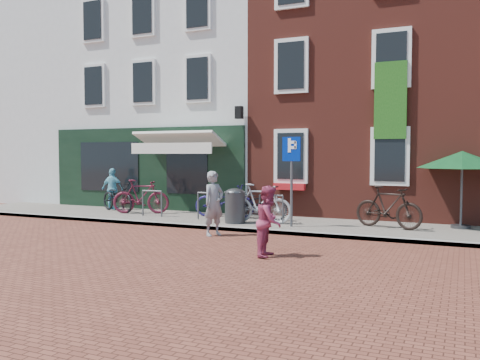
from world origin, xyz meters
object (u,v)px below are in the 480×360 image
at_px(woman, 214,203).
at_px(litter_bin, 235,204).
at_px(parasol, 462,156).
at_px(bicycle_3, 259,203).
at_px(bicycle_0, 118,197).
at_px(bicycle_5, 388,207).
at_px(bicycle_1, 141,197).
at_px(cafe_person, 113,189).
at_px(parking_sign, 291,165).
at_px(bicycle_2, 225,201).
at_px(boy, 269,221).
at_px(bicycle_4, 258,203).

bearing_deg(woman, litter_bin, 29.71).
xyz_separation_m(parasol, bicycle_3, (-5.24, -1.28, -1.34)).
distance_m(parasol, bicycle_0, 10.85).
distance_m(woman, bicycle_5, 4.63).
bearing_deg(bicycle_1, bicycle_3, -118.72).
bearing_deg(bicycle_5, cafe_person, 103.79).
relative_size(parasol, bicycle_3, 1.22).
relative_size(woman, bicycle_5, 0.88).
bearing_deg(bicycle_0, parking_sign, -74.83).
distance_m(parking_sign, bicycle_2, 3.03).
bearing_deg(bicycle_1, woman, -143.54).
xyz_separation_m(bicycle_1, bicycle_3, (4.43, -0.56, 0.00)).
height_order(parasol, boy, parasol).
distance_m(woman, bicycle_1, 4.67).
bearing_deg(boy, cafe_person, 52.58).
xyz_separation_m(litter_bin, parking_sign, (1.69, -0.02, 1.12)).
xyz_separation_m(parking_sign, bicycle_1, (-5.47, 0.84, -1.11)).
relative_size(woman, cafe_person, 1.12).
xyz_separation_m(boy, bicycle_2, (-3.24, 4.63, -0.11)).
bearing_deg(bicycle_0, bicycle_1, -74.73).
relative_size(bicycle_1, bicycle_5, 1.00).
bearing_deg(litter_bin, bicycle_1, 167.88).
relative_size(boy, cafe_person, 0.98).
bearing_deg(bicycle_4, boy, -151.72).
relative_size(bicycle_1, bicycle_2, 0.97).
xyz_separation_m(bicycle_3, bicycle_4, (-0.34, 0.70, -0.06)).
bearing_deg(cafe_person, bicycle_2, 172.23).
bearing_deg(bicycle_4, bicycle_5, -89.69).
bearing_deg(bicycle_3, bicycle_0, 76.00).
distance_m(boy, bicycle_5, 4.60).
xyz_separation_m(litter_bin, bicycle_5, (4.13, 0.74, 0.02)).
height_order(parking_sign, parasol, parking_sign).
xyz_separation_m(cafe_person, bicycle_0, (0.55, -0.44, -0.22)).
bearing_deg(bicycle_5, bicycle_4, 104.63).
bearing_deg(boy, bicycle_5, -27.54).
bearing_deg(cafe_person, bicycle_0, 137.05).
bearing_deg(woman, parking_sign, -18.94).
xyz_separation_m(cafe_person, bicycle_1, (1.62, -0.61, -0.17)).
height_order(cafe_person, bicycle_4, cafe_person).
xyz_separation_m(woman, bicycle_4, (0.14, 2.62, -0.21)).
bearing_deg(litter_bin, parking_sign, -0.84).
distance_m(parking_sign, bicycle_5, 2.78).
relative_size(boy, bicycle_4, 0.74).
height_order(litter_bin, bicycle_1, bicycle_1).
distance_m(parking_sign, bicycle_0, 6.73).
height_order(litter_bin, bicycle_5, bicycle_5).
bearing_deg(parking_sign, litter_bin, 179.16).
relative_size(litter_bin, boy, 0.74).
distance_m(parking_sign, cafe_person, 7.30).
bearing_deg(cafe_person, woman, 147.10).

